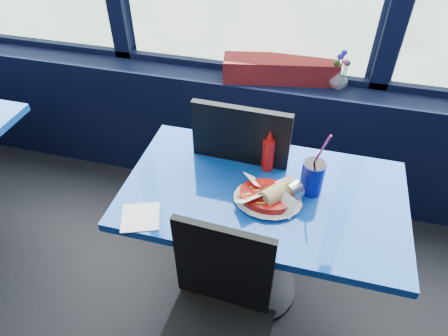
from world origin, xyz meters
TOP-DOWN VIEW (x-y plane):
  - window_sill at (0.00, 2.87)m, footprint 5.00×0.26m
  - near_table at (0.30, 2.00)m, footprint 1.20×0.70m
  - chair_near_front at (0.22, 1.52)m, footprint 0.43×0.43m
  - chair_near_back at (0.15, 2.31)m, footprint 0.48×0.49m
  - planter_box at (0.23, 2.89)m, footprint 0.67×0.28m
  - flower_vase at (0.56, 2.88)m, footprint 0.13×0.14m
  - food_basket at (0.33, 1.95)m, footprint 0.31×0.31m
  - ketchup_bottle at (0.29, 2.15)m, footprint 0.06×0.06m
  - soda_cup at (0.49, 2.05)m, footprint 0.10×0.10m
  - napkin at (-0.15, 1.73)m, footprint 0.19×0.19m

SIDE VIEW (x-z plane):
  - window_sill at x=0.00m, z-range 0.00..0.80m
  - chair_near_front at x=0.22m, z-range 0.07..0.96m
  - near_table at x=0.30m, z-range 0.19..0.94m
  - chair_near_back at x=0.15m, z-range 0.08..1.11m
  - napkin at x=-0.15m, z-range 0.75..0.75m
  - food_basket at x=0.33m, z-range 0.74..0.83m
  - soda_cup at x=0.49m, z-range 0.67..0.99m
  - ketchup_bottle at x=0.29m, z-range 0.74..0.95m
  - planter_box at x=0.23m, z-range 0.80..0.93m
  - flower_vase at x=0.56m, z-range 0.76..0.98m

